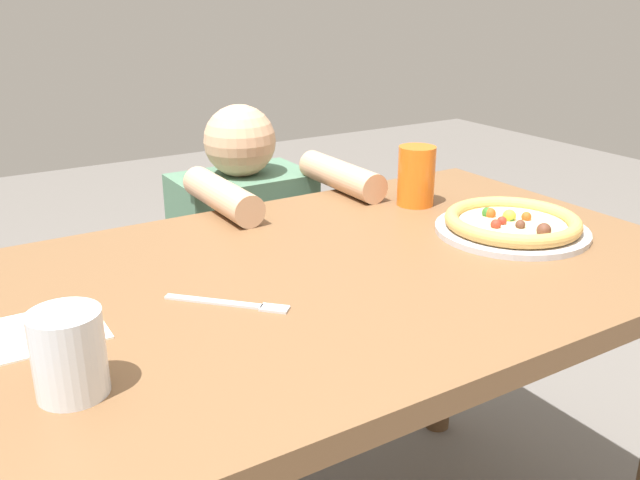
# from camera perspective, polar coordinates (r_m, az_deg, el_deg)

# --- Properties ---
(dining_table) EXTENTS (1.26, 0.81, 0.75)m
(dining_table) POSITION_cam_1_polar(r_m,az_deg,el_deg) (1.27, 2.16, -6.72)
(dining_table) COLOR brown
(dining_table) RESTS_ON ground
(pizza_near) EXTENTS (0.30, 0.30, 0.04)m
(pizza_near) POSITION_cam_1_polar(r_m,az_deg,el_deg) (1.42, 15.67, 1.27)
(pizza_near) COLOR #B7B7BC
(pizza_near) RESTS_ON dining_table
(drink_cup_colored) EXTENTS (0.08, 0.08, 0.13)m
(drink_cup_colored) POSITION_cam_1_polar(r_m,az_deg,el_deg) (1.55, 8.00, 5.30)
(drink_cup_colored) COLOR orange
(drink_cup_colored) RESTS_ON dining_table
(water_cup_clear) EXTENTS (0.09, 0.09, 0.11)m
(water_cup_clear) POSITION_cam_1_polar(r_m,az_deg,el_deg) (0.88, -20.14, -8.77)
(water_cup_clear) COLOR silver
(water_cup_clear) RESTS_ON dining_table
(paper_napkin) EXTENTS (0.16, 0.15, 0.00)m
(paper_napkin) POSITION_cam_1_polar(r_m,az_deg,el_deg) (1.07, -21.92, -6.99)
(paper_napkin) COLOR white
(paper_napkin) RESTS_ON dining_table
(fork) EXTENTS (0.15, 0.16, 0.00)m
(fork) POSITION_cam_1_polar(r_m,az_deg,el_deg) (1.08, -7.27, -5.27)
(fork) COLOR silver
(fork) RESTS_ON dining_table
(diner_seated) EXTENTS (0.38, 0.51, 0.94)m
(diner_seated) POSITION_cam_1_polar(r_m,az_deg,el_deg) (1.88, -6.06, -4.07)
(diner_seated) COLOR #333847
(diner_seated) RESTS_ON ground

